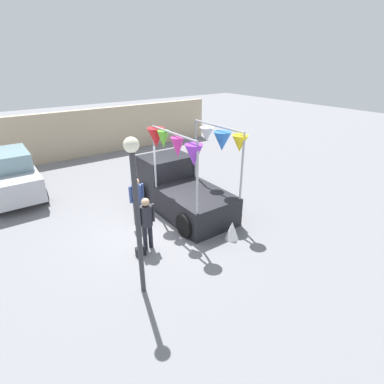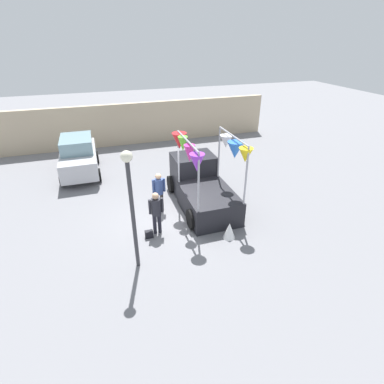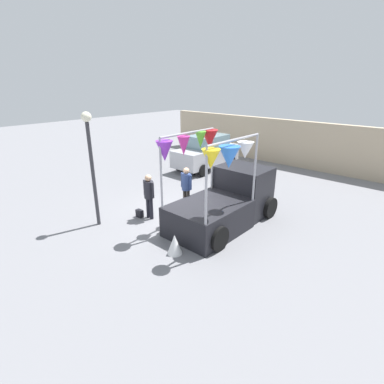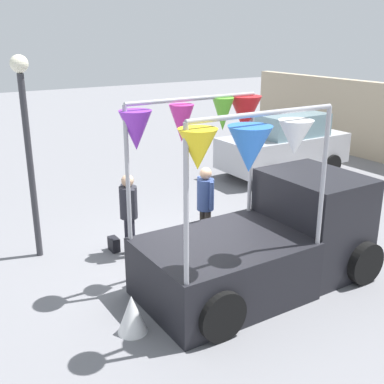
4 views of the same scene
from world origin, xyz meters
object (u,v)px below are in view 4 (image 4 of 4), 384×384
Objects in this scene: street_lamp at (26,130)px; folded_kite_bundle_white at (132,314)px; vendor_truck at (269,232)px; parked_car at (284,144)px; person_vendor at (205,199)px; handbag at (114,244)px; person_customer at (129,208)px.

street_lamp reaches higher than folded_kite_bundle_white.
folded_kite_bundle_white is (0.14, -2.69, -0.63)m from vendor_truck.
folded_kite_bundle_white is (3.31, 0.44, -2.20)m from street_lamp.
parked_car is at bearing 123.78° from folded_kite_bundle_white.
person_vendor is 3.62m from street_lamp.
parked_car is 14.29× the size of handbag.
handbag is (-0.78, -1.68, -0.87)m from person_vendor.
vendor_truck is 2.76m from folded_kite_bundle_white.
folded_kite_bundle_white is at bearing 7.53° from street_lamp.
street_lamp reaches higher than parked_car.
parked_car is (-4.88, 4.81, 0.01)m from vendor_truck.
handbag is 0.47× the size of folded_kite_bundle_white.
folded_kite_bundle_white is (5.02, -7.50, -0.64)m from parked_car.
parked_car is 5.82m from person_vendor.
street_lamp is (-3.17, -3.12, 1.57)m from vendor_truck.
person_customer is 0.94m from handbag.
person_customer reaches higher than handbag.
street_lamp is 4.00m from folded_kite_bundle_white.
folded_kite_bundle_white is at bearing -56.22° from parked_car.
handbag is (-0.35, -0.20, -0.85)m from person_customer.
person_vendor is 2.04m from handbag.
person_customer is 2.34m from street_lamp.
person_customer is at bearing -106.03° from person_vendor.
person_vendor is (-1.80, -0.12, 0.07)m from vendor_truck.
street_lamp is at bearing -122.00° from person_customer.
person_vendor is (3.08, -4.94, 0.06)m from parked_car.
handbag is at bearing -144.96° from vendor_truck.
vendor_truck is 1.03× the size of parked_car.
parked_car reaches higher than handbag.
person_vendor is 3.29m from folded_kite_bundle_white.
vendor_truck is at bearing 3.90° from person_vendor.
vendor_truck is 1.80m from person_vendor.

